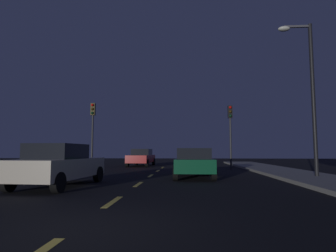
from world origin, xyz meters
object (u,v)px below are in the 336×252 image
(traffic_signal_left, at_px, (93,123))
(traffic_signal_right, at_px, (230,124))
(car_oncoming_far, at_px, (142,157))
(street_lamp_right, at_px, (308,85))
(car_stopped_ahead, at_px, (194,162))
(car_adjacent_lane, at_px, (59,165))

(traffic_signal_left, relative_size, traffic_signal_right, 1.06)
(car_oncoming_far, relative_size, street_lamp_right, 0.63)
(car_oncoming_far, bearing_deg, traffic_signal_left, -125.02)
(street_lamp_right, bearing_deg, car_oncoming_far, 130.65)
(traffic_signal_right, distance_m, car_oncoming_far, 8.63)
(car_oncoming_far, bearing_deg, traffic_signal_right, -31.14)
(traffic_signal_right, distance_m, car_stopped_ahead, 7.46)
(car_stopped_ahead, relative_size, car_oncoming_far, 0.88)
(car_stopped_ahead, height_order, car_oncoming_far, car_oncoming_far)
(car_stopped_ahead, height_order, street_lamp_right, street_lamp_right)
(traffic_signal_left, height_order, car_oncoming_far, traffic_signal_left)
(car_oncoming_far, bearing_deg, car_stopped_ahead, -68.32)
(traffic_signal_right, distance_m, street_lamp_right, 7.47)
(traffic_signal_left, xyz_separation_m, street_lamp_right, (12.62, -6.93, 0.98))
(traffic_signal_right, relative_size, street_lamp_right, 0.62)
(car_oncoming_far, bearing_deg, car_adjacent_lane, -92.85)
(car_oncoming_far, height_order, street_lamp_right, street_lamp_right)
(traffic_signal_left, bearing_deg, car_oncoming_far, 54.98)
(car_stopped_ahead, distance_m, car_oncoming_far, 11.55)
(car_oncoming_far, xyz_separation_m, street_lamp_right, (9.62, -11.20, 3.62))
(traffic_signal_left, relative_size, car_oncoming_far, 1.05)
(traffic_signal_right, height_order, car_adjacent_lane, traffic_signal_right)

